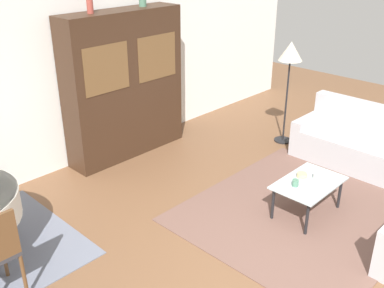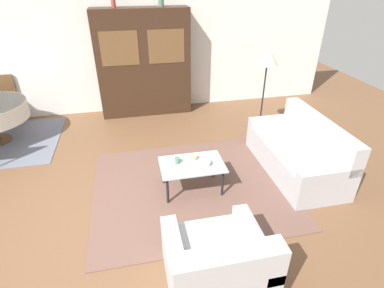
{
  "view_description": "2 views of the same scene",
  "coord_description": "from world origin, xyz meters",
  "px_view_note": "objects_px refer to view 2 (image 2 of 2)",
  "views": [
    {
      "loc": [
        -3.07,
        -1.75,
        3.04
      ],
      "look_at": [
        0.2,
        1.4,
        0.95
      ],
      "focal_mm": 42.0,
      "sensor_mm": 36.0,
      "label": 1
    },
    {
      "loc": [
        0.47,
        -2.9,
        2.73
      ],
      "look_at": [
        1.19,
        0.45,
        0.75
      ],
      "focal_mm": 28.0,
      "sensor_mm": 36.0,
      "label": 2
    }
  ],
  "objects_px": {
    "armchair": "(217,265)",
    "vase_short": "(161,1)",
    "coffee_table": "(192,167)",
    "floor_lamp": "(267,61)",
    "display_cabinet": "(144,64)",
    "bowl": "(204,163)",
    "couch": "(299,153)",
    "bowl_small": "(193,157)",
    "dining_chair_far": "(4,96)",
    "cup": "(177,160)"
  },
  "relations": [
    {
      "from": "armchair",
      "to": "vase_short",
      "type": "xyz_separation_m",
      "value": [
        0.11,
        4.45,
        1.95
      ]
    },
    {
      "from": "armchair",
      "to": "coffee_table",
      "type": "bearing_deg",
      "value": 86.75
    },
    {
      "from": "coffee_table",
      "to": "floor_lamp",
      "type": "height_order",
      "value": "floor_lamp"
    },
    {
      "from": "display_cabinet",
      "to": "bowl",
      "type": "distance_m",
      "value": 3.07
    },
    {
      "from": "couch",
      "to": "bowl",
      "type": "distance_m",
      "value": 1.58
    },
    {
      "from": "armchair",
      "to": "bowl_small",
      "type": "height_order",
      "value": "armchair"
    },
    {
      "from": "display_cabinet",
      "to": "bowl",
      "type": "bearing_deg",
      "value": -79.5
    },
    {
      "from": "dining_chair_far",
      "to": "couch",
      "type": "bearing_deg",
      "value": 150.0
    },
    {
      "from": "dining_chair_far",
      "to": "floor_lamp",
      "type": "distance_m",
      "value": 5.16
    },
    {
      "from": "bowl",
      "to": "dining_chair_far",
      "type": "bearing_deg",
      "value": 137.91
    },
    {
      "from": "cup",
      "to": "bowl_small",
      "type": "distance_m",
      "value": 0.24
    },
    {
      "from": "floor_lamp",
      "to": "vase_short",
      "type": "bearing_deg",
      "value": 136.54
    },
    {
      "from": "coffee_table",
      "to": "bowl_small",
      "type": "xyz_separation_m",
      "value": [
        0.04,
        0.13,
        0.07
      ]
    },
    {
      "from": "coffee_table",
      "to": "bowl_small",
      "type": "relative_size",
      "value": 7.24
    },
    {
      "from": "cup",
      "to": "bowl",
      "type": "bearing_deg",
      "value": -19.68
    },
    {
      "from": "armchair",
      "to": "vase_short",
      "type": "relative_size",
      "value": 4.77
    },
    {
      "from": "dining_chair_far",
      "to": "bowl_small",
      "type": "relative_size",
      "value": 7.81
    },
    {
      "from": "floor_lamp",
      "to": "bowl_small",
      "type": "relative_size",
      "value": 13.41
    },
    {
      "from": "couch",
      "to": "dining_chair_far",
      "type": "xyz_separation_m",
      "value": [
        -4.93,
        2.85,
        0.26
      ]
    },
    {
      "from": "display_cabinet",
      "to": "bowl_small",
      "type": "xyz_separation_m",
      "value": [
        0.43,
        -2.78,
        -0.61
      ]
    },
    {
      "from": "armchair",
      "to": "vase_short",
      "type": "bearing_deg",
      "value": 88.56
    },
    {
      "from": "display_cabinet",
      "to": "coffee_table",
      "type": "bearing_deg",
      "value": -82.34
    },
    {
      "from": "couch",
      "to": "armchair",
      "type": "distance_m",
      "value": 2.47
    },
    {
      "from": "couch",
      "to": "bowl_small",
      "type": "xyz_separation_m",
      "value": [
        -1.67,
        -0.02,
        0.16
      ]
    },
    {
      "from": "bowl",
      "to": "vase_short",
      "type": "height_order",
      "value": "vase_short"
    },
    {
      "from": "bowl",
      "to": "floor_lamp",
      "type": "bearing_deg",
      "value": 44.83
    },
    {
      "from": "bowl_small",
      "to": "cup",
      "type": "bearing_deg",
      "value": -166.46
    },
    {
      "from": "floor_lamp",
      "to": "cup",
      "type": "height_order",
      "value": "floor_lamp"
    },
    {
      "from": "bowl",
      "to": "bowl_small",
      "type": "bearing_deg",
      "value": 121.99
    },
    {
      "from": "dining_chair_far",
      "to": "cup",
      "type": "xyz_separation_m",
      "value": [
        3.03,
        -2.93,
        -0.09
      ]
    },
    {
      "from": "dining_chair_far",
      "to": "bowl",
      "type": "height_order",
      "value": "dining_chair_far"
    },
    {
      "from": "couch",
      "to": "display_cabinet",
      "type": "bearing_deg",
      "value": 37.36
    },
    {
      "from": "coffee_table",
      "to": "floor_lamp",
      "type": "relative_size",
      "value": 0.54
    },
    {
      "from": "cup",
      "to": "bowl_small",
      "type": "height_order",
      "value": "cup"
    },
    {
      "from": "vase_short",
      "to": "display_cabinet",
      "type": "bearing_deg",
      "value": -179.87
    },
    {
      "from": "cup",
      "to": "bowl_small",
      "type": "relative_size",
      "value": 0.68
    },
    {
      "from": "display_cabinet",
      "to": "dining_chair_far",
      "type": "relative_size",
      "value": 2.26
    },
    {
      "from": "cup",
      "to": "bowl",
      "type": "distance_m",
      "value": 0.37
    },
    {
      "from": "armchair",
      "to": "display_cabinet",
      "type": "height_order",
      "value": "display_cabinet"
    },
    {
      "from": "floor_lamp",
      "to": "bowl",
      "type": "bearing_deg",
      "value": -135.17
    },
    {
      "from": "cup",
      "to": "bowl_small",
      "type": "bearing_deg",
      "value": 13.54
    },
    {
      "from": "couch",
      "to": "armchair",
      "type": "height_order",
      "value": "couch"
    },
    {
      "from": "bowl",
      "to": "coffee_table",
      "type": "bearing_deg",
      "value": 160.14
    },
    {
      "from": "bowl",
      "to": "bowl_small",
      "type": "distance_m",
      "value": 0.22
    },
    {
      "from": "cup",
      "to": "dining_chair_far",
      "type": "bearing_deg",
      "value": 135.97
    },
    {
      "from": "couch",
      "to": "floor_lamp",
      "type": "distance_m",
      "value": 1.67
    },
    {
      "from": "vase_short",
      "to": "coffee_table",
      "type": "bearing_deg",
      "value": -90.47
    },
    {
      "from": "couch",
      "to": "dining_chair_far",
      "type": "height_order",
      "value": "dining_chair_far"
    },
    {
      "from": "armchair",
      "to": "cup",
      "type": "xyz_separation_m",
      "value": [
        -0.11,
        1.62,
        0.18
      ]
    },
    {
      "from": "armchair",
      "to": "bowl_small",
      "type": "distance_m",
      "value": 1.69
    }
  ]
}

